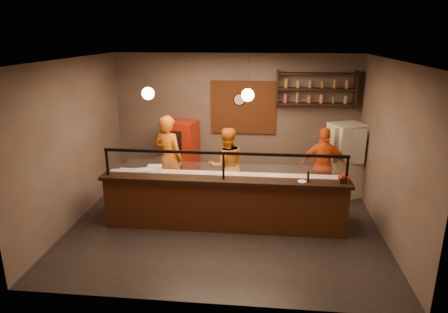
# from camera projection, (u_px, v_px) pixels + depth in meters

# --- Properties ---
(floor) EXTENTS (6.00, 6.00, 0.00)m
(floor) POSITION_uv_depth(u_px,v_px,m) (225.00, 223.00, 8.01)
(floor) COLOR black
(floor) RESTS_ON ground
(ceiling) EXTENTS (6.00, 6.00, 0.00)m
(ceiling) POSITION_uv_depth(u_px,v_px,m) (225.00, 60.00, 7.06)
(ceiling) COLOR #372E2A
(ceiling) RESTS_ON wall_back
(wall_back) EXTENTS (6.00, 0.00, 6.00)m
(wall_back) POSITION_uv_depth(u_px,v_px,m) (235.00, 119.00, 9.91)
(wall_back) COLOR #716152
(wall_back) RESTS_ON floor
(wall_left) EXTENTS (0.00, 5.00, 5.00)m
(wall_left) POSITION_uv_depth(u_px,v_px,m) (73.00, 142.00, 7.83)
(wall_left) COLOR #716152
(wall_left) RESTS_ON floor
(wall_right) EXTENTS (0.00, 5.00, 5.00)m
(wall_right) POSITION_uv_depth(u_px,v_px,m) (389.00, 151.00, 7.24)
(wall_right) COLOR #716152
(wall_right) RESTS_ON floor
(wall_front) EXTENTS (6.00, 0.00, 6.00)m
(wall_front) POSITION_uv_depth(u_px,v_px,m) (206.00, 199.00, 5.16)
(wall_front) COLOR #716152
(wall_front) RESTS_ON floor
(brick_patch) EXTENTS (1.60, 0.04, 1.30)m
(brick_patch) POSITION_uv_depth(u_px,v_px,m) (243.00, 108.00, 9.77)
(brick_patch) COLOR brown
(brick_patch) RESTS_ON wall_back
(service_counter) EXTENTS (4.60, 0.25, 1.00)m
(service_counter) POSITION_uv_depth(u_px,v_px,m) (224.00, 206.00, 7.58)
(service_counter) COLOR brown
(service_counter) RESTS_ON floor
(counter_ledge) EXTENTS (4.70, 0.37, 0.06)m
(counter_ledge) POSITION_uv_depth(u_px,v_px,m) (224.00, 180.00, 7.42)
(counter_ledge) COLOR black
(counter_ledge) RESTS_ON service_counter
(worktop_cabinet) EXTENTS (4.60, 0.75, 0.85)m
(worktop_cabinet) POSITION_uv_depth(u_px,v_px,m) (226.00, 200.00, 8.08)
(worktop_cabinet) COLOR gray
(worktop_cabinet) RESTS_ON floor
(worktop) EXTENTS (4.60, 0.75, 0.05)m
(worktop) POSITION_uv_depth(u_px,v_px,m) (226.00, 179.00, 7.94)
(worktop) COLOR silver
(worktop) RESTS_ON worktop_cabinet
(sneeze_guard) EXTENTS (4.50, 0.05, 0.52)m
(sneeze_guard) POSITION_uv_depth(u_px,v_px,m) (224.00, 163.00, 7.32)
(sneeze_guard) COLOR white
(sneeze_guard) RESTS_ON counter_ledge
(wall_shelving) EXTENTS (1.84, 0.28, 0.85)m
(wall_shelving) POSITION_uv_depth(u_px,v_px,m) (316.00, 89.00, 9.31)
(wall_shelving) COLOR black
(wall_shelving) RESTS_ON wall_back
(wall_clock) EXTENTS (0.30, 0.04, 0.30)m
(wall_clock) POSITION_uv_depth(u_px,v_px,m) (239.00, 99.00, 9.71)
(wall_clock) COLOR black
(wall_clock) RESTS_ON wall_back
(pendant_left) EXTENTS (0.24, 0.24, 0.77)m
(pendant_left) POSITION_uv_depth(u_px,v_px,m) (148.00, 93.00, 7.59)
(pendant_left) COLOR black
(pendant_left) RESTS_ON ceiling
(pendant_right) EXTENTS (0.24, 0.24, 0.77)m
(pendant_right) POSITION_uv_depth(u_px,v_px,m) (248.00, 95.00, 7.40)
(pendant_right) COLOR black
(pendant_right) RESTS_ON ceiling
(cook_left) EXTENTS (0.84, 0.71, 1.95)m
(cook_left) POSITION_uv_depth(u_px,v_px,m) (169.00, 158.00, 8.91)
(cook_left) COLOR orange
(cook_left) RESTS_ON floor
(cook_mid) EXTENTS (1.01, 0.90, 1.71)m
(cook_mid) POSITION_uv_depth(u_px,v_px,m) (226.00, 166.00, 8.79)
(cook_mid) COLOR orange
(cook_mid) RESTS_ON floor
(cook_right) EXTENTS (1.03, 0.47, 1.72)m
(cook_right) POSITION_uv_depth(u_px,v_px,m) (323.00, 166.00, 8.75)
(cook_right) COLOR #E45115
(cook_right) RESTS_ON floor
(fridge) EXTENTS (0.91, 0.88, 1.70)m
(fridge) POSITION_uv_depth(u_px,v_px,m) (345.00, 160.00, 9.18)
(fridge) COLOR beige
(fridge) RESTS_ON floor
(red_cooler) EXTENTS (0.79, 0.74, 1.59)m
(red_cooler) POSITION_uv_depth(u_px,v_px,m) (183.00, 153.00, 9.94)
(red_cooler) COLOR #AE1F0B
(red_cooler) RESTS_ON floor
(pizza_dough) EXTENTS (0.66, 0.66, 0.01)m
(pizza_dough) POSITION_uv_depth(u_px,v_px,m) (276.00, 178.00, 7.88)
(pizza_dough) COLOR #F1E9CC
(pizza_dough) RESTS_ON worktop
(prep_tub_a) EXTENTS (0.37, 0.33, 0.15)m
(prep_tub_a) POSITION_uv_depth(u_px,v_px,m) (143.00, 173.00, 7.97)
(prep_tub_a) COLOR white
(prep_tub_a) RESTS_ON worktop
(prep_tub_b) EXTENTS (0.31, 0.26, 0.14)m
(prep_tub_b) POSITION_uv_depth(u_px,v_px,m) (155.00, 169.00, 8.22)
(prep_tub_b) COLOR silver
(prep_tub_b) RESTS_ON worktop
(prep_tub_c) EXTENTS (0.33, 0.29, 0.14)m
(prep_tub_c) POSITION_uv_depth(u_px,v_px,m) (118.00, 174.00, 7.94)
(prep_tub_c) COLOR silver
(prep_tub_c) RESTS_ON worktop
(rolling_pin) EXTENTS (0.32, 0.11, 0.05)m
(rolling_pin) POSITION_uv_depth(u_px,v_px,m) (149.00, 172.00, 8.16)
(rolling_pin) COLOR yellow
(rolling_pin) RESTS_ON worktop
(condiment_caddy) EXTENTS (0.19, 0.15, 0.10)m
(condiment_caddy) POSITION_uv_depth(u_px,v_px,m) (344.00, 180.00, 7.21)
(condiment_caddy) COLOR black
(condiment_caddy) RESTS_ON counter_ledge
(pepper_mill) EXTENTS (0.05, 0.05, 0.20)m
(pepper_mill) POSITION_uv_depth(u_px,v_px,m) (308.00, 177.00, 7.23)
(pepper_mill) COLOR black
(pepper_mill) RESTS_ON counter_ledge
(small_plate) EXTENTS (0.19, 0.19, 0.01)m
(small_plate) POSITION_uv_depth(u_px,v_px,m) (302.00, 181.00, 7.27)
(small_plate) COLOR silver
(small_plate) RESTS_ON counter_ledge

